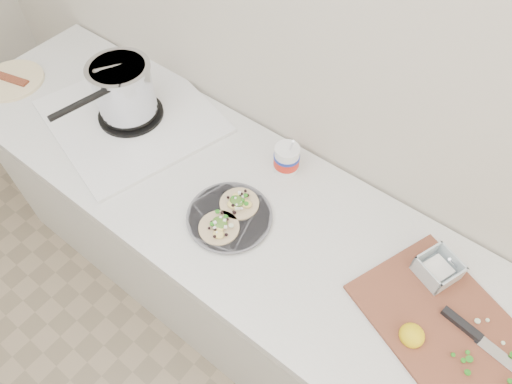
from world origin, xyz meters
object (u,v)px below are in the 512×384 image
Objects in this scene: taco_plate at (229,215)px; tub at (287,157)px; cutboard at (449,321)px; bacon_plate at (11,80)px; stove at (127,99)px.

tub is at bearing 84.86° from taco_plate.
cutboard reaches higher than bacon_plate.
taco_plate is at bearing -95.14° from tub.
tub is at bearing 14.97° from bacon_plate.
stove is 0.58m from bacon_plate.
bacon_plate is at bearing -165.03° from tub.
taco_plate is at bearing 3.46° from stove.
stove reaches higher than taco_plate.
bacon_plate is (-0.55, -0.16, -0.09)m from stove.
tub is at bearing -173.59° from cutboard.
bacon_plate is (-1.14, -0.03, -0.01)m from taco_plate.
tub is 1.20m from bacon_plate.
taco_plate reaches higher than bacon_plate.
cutboard is at bearing 8.24° from taco_plate.
stove is 1.26× the size of cutboard.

